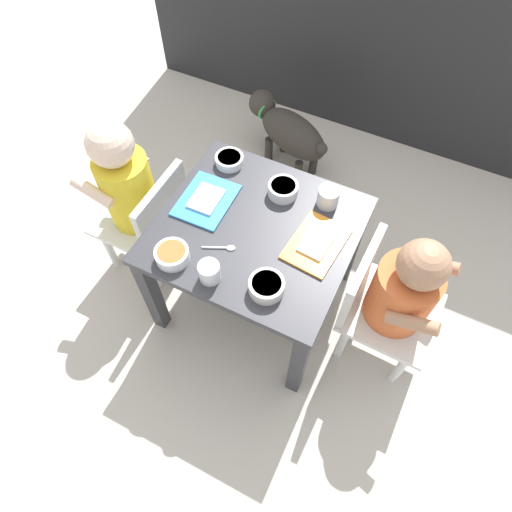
{
  "coord_description": "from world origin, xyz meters",
  "views": [
    {
      "loc": [
        0.36,
        -0.72,
        1.54
      ],
      "look_at": [
        0.0,
        0.0,
        0.29
      ],
      "focal_mm": 31.58,
      "sensor_mm": 36.0,
      "label": 1
    }
  ],
  "objects_px": {
    "seated_child_left": "(130,189)",
    "water_cup_right": "(328,198)",
    "cereal_bowl_right_side": "(172,255)",
    "dog": "(288,130)",
    "veggie_bowl_near": "(283,189)",
    "spoon_by_left_tray": "(222,248)",
    "seated_child_right": "(400,292)",
    "food_tray_right": "(316,243)",
    "cereal_bowl_left_side": "(229,160)",
    "water_cup_left": "(209,273)",
    "dining_table": "(256,242)",
    "veggie_bowl_far": "(267,286)",
    "food_tray_left": "(206,200)"
  },
  "relations": [
    {
      "from": "food_tray_right",
      "to": "spoon_by_left_tray",
      "type": "xyz_separation_m",
      "value": [
        -0.24,
        -0.13,
        -0.0
      ]
    },
    {
      "from": "food_tray_left",
      "to": "water_cup_right",
      "type": "bearing_deg",
      "value": 24.82
    },
    {
      "from": "water_cup_right",
      "to": "cereal_bowl_right_side",
      "type": "xyz_separation_m",
      "value": [
        -0.32,
        -0.39,
        -0.01
      ]
    },
    {
      "from": "dog",
      "to": "veggie_bowl_near",
      "type": "distance_m",
      "value": 0.65
    },
    {
      "from": "cereal_bowl_right_side",
      "to": "seated_child_left",
      "type": "bearing_deg",
      "value": 147.33
    },
    {
      "from": "food_tray_right",
      "to": "cereal_bowl_left_side",
      "type": "bearing_deg",
      "value": 155.33
    },
    {
      "from": "seated_child_right",
      "to": "water_cup_right",
      "type": "xyz_separation_m",
      "value": [
        -0.3,
        0.16,
        0.1
      ]
    },
    {
      "from": "food_tray_right",
      "to": "seated_child_left",
      "type": "bearing_deg",
      "value": -176.37
    },
    {
      "from": "dog",
      "to": "veggie_bowl_far",
      "type": "relative_size",
      "value": 4.46
    },
    {
      "from": "cereal_bowl_right_side",
      "to": "seated_child_right",
      "type": "bearing_deg",
      "value": 20.17
    },
    {
      "from": "spoon_by_left_tray",
      "to": "seated_child_right",
      "type": "bearing_deg",
      "value": 14.76
    },
    {
      "from": "dog",
      "to": "water_cup_right",
      "type": "distance_m",
      "value": 0.69
    },
    {
      "from": "cereal_bowl_left_side",
      "to": "spoon_by_left_tray",
      "type": "height_order",
      "value": "cereal_bowl_left_side"
    },
    {
      "from": "cereal_bowl_right_side",
      "to": "veggie_bowl_far",
      "type": "height_order",
      "value": "veggie_bowl_far"
    },
    {
      "from": "dining_table",
      "to": "dog",
      "type": "xyz_separation_m",
      "value": [
        -0.19,
        0.7,
        -0.18
      ]
    },
    {
      "from": "cereal_bowl_right_side",
      "to": "veggie_bowl_near",
      "type": "relative_size",
      "value": 1.05
    },
    {
      "from": "dog",
      "to": "water_cup_left",
      "type": "relative_size",
      "value": 7.26
    },
    {
      "from": "dog",
      "to": "water_cup_right",
      "type": "bearing_deg",
      "value": -56.06
    },
    {
      "from": "spoon_by_left_tray",
      "to": "veggie_bowl_far",
      "type": "bearing_deg",
      "value": -20.94
    },
    {
      "from": "seated_child_left",
      "to": "food_tray_right",
      "type": "height_order",
      "value": "seated_child_left"
    },
    {
      "from": "veggie_bowl_far",
      "to": "spoon_by_left_tray",
      "type": "relative_size",
      "value": 1.04
    },
    {
      "from": "water_cup_right",
      "to": "cereal_bowl_right_side",
      "type": "relative_size",
      "value": 0.68
    },
    {
      "from": "seated_child_left",
      "to": "water_cup_left",
      "type": "bearing_deg",
      "value": -24.95
    },
    {
      "from": "seated_child_right",
      "to": "water_cup_left",
      "type": "bearing_deg",
      "value": -154.47
    },
    {
      "from": "food_tray_right",
      "to": "cereal_bowl_left_side",
      "type": "distance_m",
      "value": 0.42
    },
    {
      "from": "water_cup_right",
      "to": "cereal_bowl_left_side",
      "type": "bearing_deg",
      "value": 177.18
    },
    {
      "from": "food_tray_right",
      "to": "water_cup_right",
      "type": "distance_m",
      "value": 0.16
    },
    {
      "from": "dining_table",
      "to": "cereal_bowl_left_side",
      "type": "xyz_separation_m",
      "value": [
        -0.2,
        0.2,
        0.09
      ]
    },
    {
      "from": "water_cup_left",
      "to": "seated_child_left",
      "type": "bearing_deg",
      "value": 155.05
    },
    {
      "from": "dining_table",
      "to": "cereal_bowl_right_side",
      "type": "xyz_separation_m",
      "value": [
        -0.17,
        -0.2,
        0.1
      ]
    },
    {
      "from": "food_tray_right",
      "to": "cereal_bowl_right_side",
      "type": "distance_m",
      "value": 0.42
    },
    {
      "from": "seated_child_right",
      "to": "dog",
      "type": "xyz_separation_m",
      "value": [
        -0.65,
        0.68,
        -0.19
      ]
    },
    {
      "from": "cereal_bowl_right_side",
      "to": "veggie_bowl_far",
      "type": "relative_size",
      "value": 1.0
    },
    {
      "from": "cereal_bowl_left_side",
      "to": "spoon_by_left_tray",
      "type": "relative_size",
      "value": 0.98
    },
    {
      "from": "seated_child_left",
      "to": "seated_child_right",
      "type": "xyz_separation_m",
      "value": [
        0.91,
        0.04,
        -0.03
      ]
    },
    {
      "from": "seated_child_left",
      "to": "water_cup_right",
      "type": "distance_m",
      "value": 0.65
    },
    {
      "from": "veggie_bowl_near",
      "to": "water_cup_left",
      "type": "bearing_deg",
      "value": -98.41
    },
    {
      "from": "dining_table",
      "to": "water_cup_right",
      "type": "height_order",
      "value": "water_cup_right"
    },
    {
      "from": "dining_table",
      "to": "seated_child_left",
      "type": "distance_m",
      "value": 0.46
    },
    {
      "from": "water_cup_right",
      "to": "cereal_bowl_right_side",
      "type": "distance_m",
      "value": 0.5
    },
    {
      "from": "veggie_bowl_far",
      "to": "seated_child_left",
      "type": "bearing_deg",
      "value": 164.46
    },
    {
      "from": "seated_child_right",
      "to": "cereal_bowl_right_side",
      "type": "bearing_deg",
      "value": -159.83
    },
    {
      "from": "cereal_bowl_left_side",
      "to": "spoon_by_left_tray",
      "type": "distance_m",
      "value": 0.34
    },
    {
      "from": "water_cup_left",
      "to": "cereal_bowl_right_side",
      "type": "distance_m",
      "value": 0.13
    },
    {
      "from": "water_cup_left",
      "to": "food_tray_left",
      "type": "bearing_deg",
      "value": 122.02
    },
    {
      "from": "seated_child_left",
      "to": "spoon_by_left_tray",
      "type": "relative_size",
      "value": 7.05
    },
    {
      "from": "veggie_bowl_near",
      "to": "cereal_bowl_right_side",
      "type": "bearing_deg",
      "value": -116.68
    },
    {
      "from": "dining_table",
      "to": "veggie_bowl_far",
      "type": "distance_m",
      "value": 0.24
    },
    {
      "from": "water_cup_right",
      "to": "cereal_bowl_left_side",
      "type": "height_order",
      "value": "water_cup_right"
    },
    {
      "from": "seated_child_left",
      "to": "veggie_bowl_near",
      "type": "distance_m",
      "value": 0.51
    }
  ]
}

